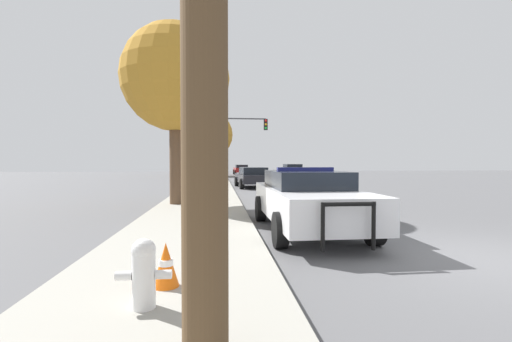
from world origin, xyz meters
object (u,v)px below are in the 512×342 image
police_car (307,198)px  fire_hydrant (144,271)px  tree_sidewalk_near (176,78)px  tree_sidewalk_far (209,135)px  car_background_distant (241,169)px  car_background_midblock (253,177)px  traffic_cone (166,264)px  car_background_oncoming (293,171)px  traffic_light (241,136)px

police_car → fire_hydrant: (-2.87, -4.33, -0.26)m
fire_hydrant → tree_sidewalk_near: tree_sidewalk_near is taller
police_car → tree_sidewalk_far: tree_sidewalk_far is taller
fire_hydrant → tree_sidewalk_near: 9.89m
tree_sidewalk_near → car_background_distant: bearing=82.0°
police_car → car_background_midblock: 13.90m
police_car → car_background_midblock: police_car is taller
police_car → car_background_midblock: size_ratio=1.19×
car_background_midblock → traffic_cone: bearing=-103.1°
car_background_oncoming → tree_sidewalk_near: size_ratio=0.64×
car_background_midblock → traffic_cone: size_ratio=7.90×
car_background_oncoming → traffic_cone: 29.21m
fire_hydrant → car_background_distant: bearing=84.8°
fire_hydrant → police_car: bearing=56.5°
police_car → tree_sidewalk_near: bearing=-52.1°
traffic_light → car_background_midblock: size_ratio=1.22×
car_background_midblock → tree_sidewalk_far: size_ratio=0.56×
fire_hydrant → traffic_cone: 0.63m
fire_hydrant → car_background_oncoming: size_ratio=0.17×
police_car → tree_sidewalk_far: 33.10m
fire_hydrant → car_background_distant: car_background_distant is taller
fire_hydrant → tree_sidewalk_far: size_ratio=0.10×
traffic_light → tree_sidewalk_far: size_ratio=0.68×
traffic_light → traffic_cone: size_ratio=9.66×
fire_hydrant → tree_sidewalk_far: tree_sidewalk_far is taller
tree_sidewalk_far → car_background_midblock: bearing=-80.0°
traffic_light → car_background_oncoming: bearing=41.5°
police_car → car_background_midblock: (0.08, 13.90, -0.08)m
car_background_midblock → police_car: bearing=-94.3°
tree_sidewalk_near → traffic_cone: tree_sidewalk_near is taller
tree_sidewalk_near → tree_sidewalk_far: size_ratio=0.86×
tree_sidewalk_near → car_background_oncoming: bearing=66.4°
traffic_light → tree_sidewalk_near: tree_sidewalk_near is taller
car_background_oncoming → tree_sidewalk_far: tree_sidewalk_far is taller
fire_hydrant → car_background_oncoming: (7.90, 28.76, 0.25)m
traffic_cone → tree_sidewalk_near: bearing=96.0°
fire_hydrant → traffic_cone: bearing=77.6°
car_background_midblock → car_background_oncoming: bearing=60.8°
car_background_midblock → tree_sidewalk_near: bearing=-115.7°
car_background_oncoming → car_background_midblock: car_background_oncoming is taller
car_background_distant → tree_sidewalk_near: 32.11m
police_car → traffic_cone: police_car is taller
tree_sidewalk_near → fire_hydrant: bearing=-85.2°
car_background_midblock → fire_hydrant: bearing=-103.2°
car_background_midblock → car_background_distant: size_ratio=1.05×
fire_hydrant → tree_sidewalk_near: size_ratio=0.11×
traffic_cone → tree_sidewalk_far: bearing=90.8°
fire_hydrant → car_background_oncoming: car_background_oncoming is taller
traffic_cone → car_background_midblock: bearing=80.9°
car_background_oncoming → tree_sidewalk_far: bearing=-45.2°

